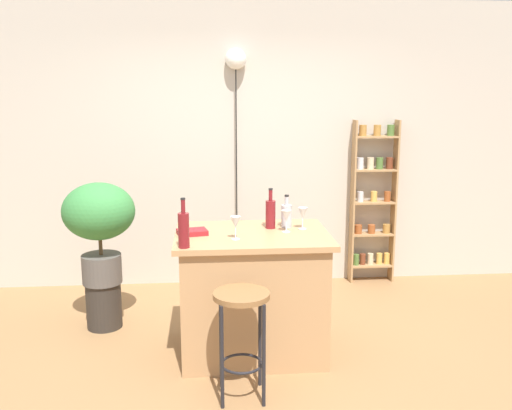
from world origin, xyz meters
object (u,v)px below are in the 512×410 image
(wine_glass_right, at_px, (303,214))
(potted_plant, at_px, (99,220))
(bar_stool, at_px, (242,319))
(bottle_sauce_amber, at_px, (184,229))
(plant_stool, at_px, (104,305))
(wine_glass_left, at_px, (286,217))
(spice_shelf, at_px, (373,200))
(bottle_vinegar, at_px, (270,213))
(wine_glass_center, at_px, (235,223))
(pendant_globe_light, at_px, (236,63))
(cookbook, at_px, (192,232))
(bottle_soda_blue, at_px, (287,215))

(wine_glass_right, bearing_deg, potted_plant, 164.14)
(bar_stool, distance_m, bottle_sauce_amber, 0.70)
(plant_stool, distance_m, wine_glass_left, 1.76)
(wine_glass_right, bearing_deg, spice_shelf, 55.69)
(bottle_vinegar, xyz_separation_m, wine_glass_right, (0.24, -0.05, 0.00))
(plant_stool, distance_m, wine_glass_right, 1.85)
(wine_glass_center, distance_m, pendant_globe_light, 2.06)
(spice_shelf, bearing_deg, bottle_sauce_amber, -134.65)
(wine_glass_left, distance_m, wine_glass_center, 0.42)
(bottle_sauce_amber, bearing_deg, pendant_globe_light, 76.72)
(wine_glass_left, bearing_deg, cookbook, -179.13)
(plant_stool, xyz_separation_m, wine_glass_center, (1.07, -0.71, 0.84))
(wine_glass_left, distance_m, pendant_globe_light, 1.94)
(spice_shelf, xyz_separation_m, plant_stool, (-2.55, -0.97, -0.66))
(bottle_vinegar, relative_size, wine_glass_right, 1.86)
(spice_shelf, relative_size, cookbook, 7.88)
(wine_glass_right, height_order, pendant_globe_light, pendant_globe_light)
(bottle_soda_blue, relative_size, wine_glass_center, 1.52)
(potted_plant, bearing_deg, pendant_globe_light, 40.73)
(wine_glass_center, xyz_separation_m, wine_glass_right, (0.52, 0.26, 0.00))
(bottle_sauce_amber, distance_m, wine_glass_center, 0.39)
(bottle_soda_blue, distance_m, bottle_sauce_amber, 0.91)
(potted_plant, xyz_separation_m, pendant_globe_light, (1.16, 1.00, 1.27))
(potted_plant, height_order, bottle_sauce_amber, bottle_sauce_amber)
(bar_stool, height_order, bottle_vinegar, bottle_vinegar)
(bottle_soda_blue, height_order, pendant_globe_light, pendant_globe_light)
(wine_glass_left, relative_size, pendant_globe_light, 0.07)
(pendant_globe_light, bearing_deg, bar_stool, -92.21)
(cookbook, bearing_deg, pendant_globe_light, 63.13)
(bottle_vinegar, distance_m, pendant_globe_light, 1.83)
(bottle_vinegar, bearing_deg, spice_shelf, 48.69)
(plant_stool, height_order, bottle_sauce_amber, bottle_sauce_amber)
(plant_stool, relative_size, wine_glass_center, 2.36)
(plant_stool, distance_m, bottle_vinegar, 1.64)
(bar_stool, relative_size, wine_glass_right, 4.31)
(plant_stool, bearing_deg, spice_shelf, 20.78)
(bar_stool, relative_size, cookbook, 3.36)
(plant_stool, height_order, cookbook, cookbook)
(wine_glass_left, distance_m, cookbook, 0.69)
(bottle_vinegar, xyz_separation_m, wine_glass_center, (-0.28, -0.30, 0.00))
(potted_plant, bearing_deg, bottle_vinegar, -16.64)
(bar_stool, height_order, wine_glass_center, wine_glass_center)
(bottle_vinegar, bearing_deg, bottle_sauce_amber, -142.34)
(plant_stool, distance_m, wine_glass_center, 1.53)
(wine_glass_right, distance_m, cookbook, 0.83)
(wine_glass_left, bearing_deg, potted_plant, 159.77)
(potted_plant, relative_size, bottle_soda_blue, 3.34)
(bottle_sauce_amber, height_order, wine_glass_center, bottle_sauce_amber)
(bar_stool, relative_size, pendant_globe_light, 0.30)
(bar_stool, height_order, wine_glass_right, wine_glass_right)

